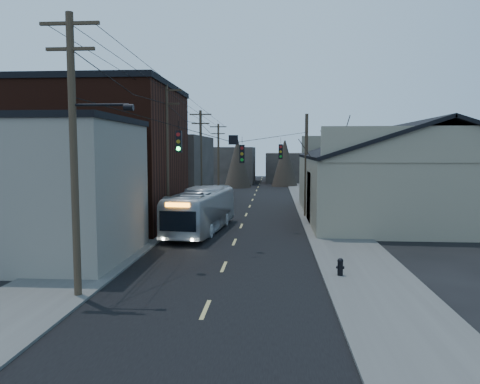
% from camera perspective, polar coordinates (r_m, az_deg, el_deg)
% --- Properties ---
extents(ground, '(160.00, 160.00, 0.00)m').
position_cam_1_polar(ground, '(15.02, -5.39, -16.65)').
color(ground, black).
rests_on(ground, ground).
extents(road_surface, '(9.00, 110.00, 0.02)m').
position_cam_1_polar(road_surface, '(44.16, 1.06, -2.07)').
color(road_surface, black).
rests_on(road_surface, ground).
extents(sidewalk_left, '(4.00, 110.00, 0.12)m').
position_cam_1_polar(sidewalk_left, '(44.97, -7.24, -1.92)').
color(sidewalk_left, '#474744').
rests_on(sidewalk_left, ground).
extents(sidewalk_right, '(4.00, 110.00, 0.12)m').
position_cam_1_polar(sidewalk_right, '(44.29, 9.50, -2.06)').
color(sidewalk_right, '#474744').
rests_on(sidewalk_right, ground).
extents(building_clapboard, '(8.00, 8.00, 7.00)m').
position_cam_1_polar(building_clapboard, '(25.51, -22.30, 0.11)').
color(building_clapboard, slate).
rests_on(building_clapboard, ground).
extents(building_brick, '(10.00, 12.00, 10.00)m').
position_cam_1_polar(building_brick, '(35.94, -15.99, 4.05)').
color(building_brick, black).
rests_on(building_brick, ground).
extents(building_left_far, '(9.00, 14.00, 7.00)m').
position_cam_1_polar(building_left_far, '(51.18, -9.26, 2.78)').
color(building_left_far, '#2E2925').
rests_on(building_left_far, ground).
extents(warehouse, '(16.16, 20.60, 7.73)m').
position_cam_1_polar(warehouse, '(40.28, 19.47, 0.77)').
color(warehouse, gray).
rests_on(warehouse, ground).
extents(building_far_left, '(10.00, 12.00, 6.00)m').
position_cam_1_polar(building_far_left, '(79.23, -1.91, 3.30)').
color(building_far_left, '#2E2925').
rests_on(building_far_left, ground).
extents(building_far_right, '(12.00, 14.00, 5.00)m').
position_cam_1_polar(building_far_right, '(83.93, 7.33, 3.03)').
color(building_far_right, '#2E2925').
rests_on(building_far_right, ground).
extents(bare_tree, '(0.40, 0.40, 7.20)m').
position_cam_1_polar(bare_tree, '(34.06, 11.14, 1.74)').
color(bare_tree, black).
rests_on(bare_tree, ground).
extents(utility_lines, '(11.24, 45.28, 10.50)m').
position_cam_1_polar(utility_lines, '(38.28, -4.07, 4.22)').
color(utility_lines, '#382B1E').
rests_on(utility_lines, ground).
extents(bus, '(3.57, 10.84, 2.96)m').
position_cam_1_polar(bus, '(31.80, -4.74, -2.25)').
color(bus, '#B3BAC0').
rests_on(bus, ground).
extents(parked_car, '(1.78, 3.94, 1.25)m').
position_cam_1_polar(parked_car, '(42.13, -4.33, -1.59)').
color(parked_car, '#94969B').
rests_on(parked_car, ground).
extents(fire_hydrant, '(0.37, 0.26, 0.77)m').
position_cam_1_polar(fire_hydrant, '(21.05, 12.13, -8.82)').
color(fire_hydrant, black).
rests_on(fire_hydrant, sidewalk_right).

